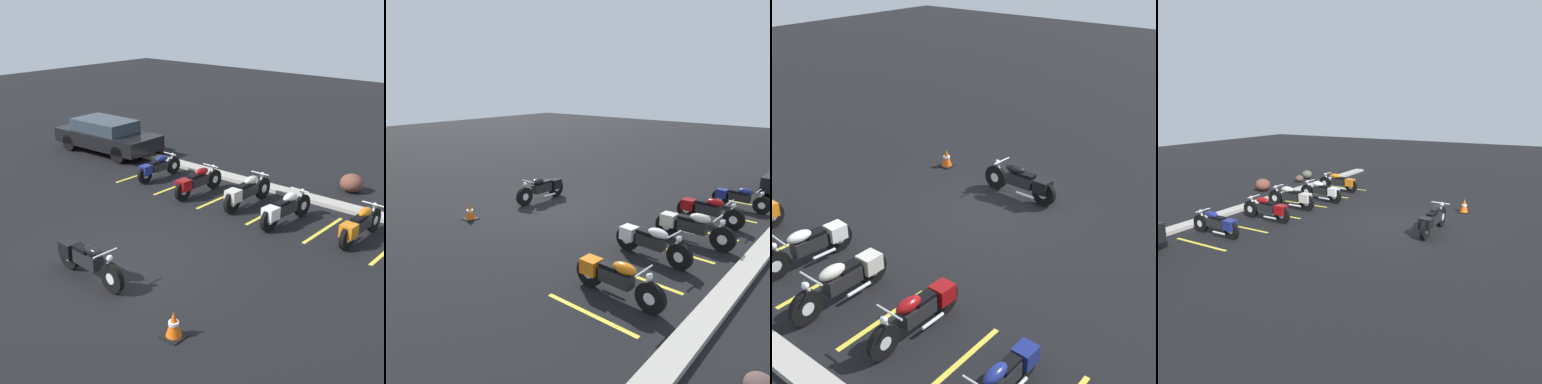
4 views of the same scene
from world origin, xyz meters
The scene contains 11 objects.
ground centered at (0.00, 0.00, 0.00)m, with size 60.00×60.00×0.00m, color black.
motorcycle_black_featured centered at (-0.14, -1.11, 0.46)m, with size 2.20×0.62×0.86m.
parked_bike_0 centered at (-3.66, 4.69, 0.41)m, with size 0.55×1.95×0.77m.
parked_bike_1 centered at (-1.66, 4.38, 0.44)m, with size 0.59×2.09×0.82m.
parked_bike_2 centered at (0.03, 4.60, 0.46)m, with size 0.62×2.21×0.87m.
parked_bike_3 centered at (1.57, 4.21, 0.45)m, with size 0.60×2.13×0.84m.
traffic_cone centered at (2.77, -1.46, 0.25)m, with size 0.40×0.40×0.53m.
stall_line_1 centered at (-2.68, 4.57, 0.00)m, with size 0.10×2.10×0.00m, color gold.
stall_line_2 centered at (-0.93, 4.57, 0.00)m, with size 0.10×2.10×0.00m, color gold.
stall_line_3 centered at (0.83, 4.57, 0.00)m, with size 0.10×2.10×0.00m, color gold.
stall_line_4 centered at (2.58, 4.57, 0.00)m, with size 0.10×2.10×0.00m, color gold.
Camera 3 is at (-6.88, 9.58, 6.25)m, focal length 50.00 mm.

